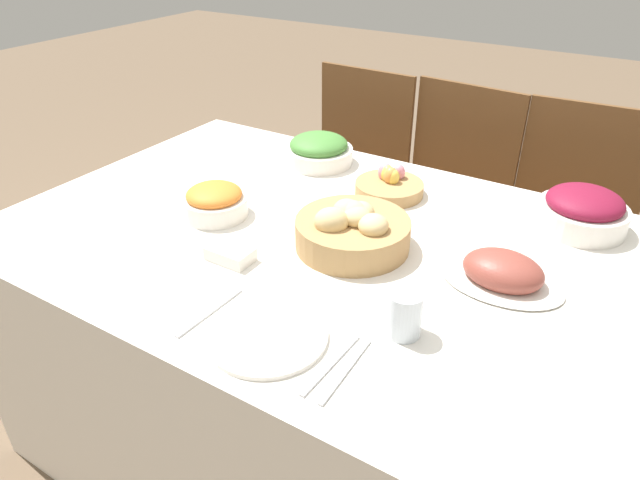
{
  "coord_description": "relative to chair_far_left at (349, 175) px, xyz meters",
  "views": [
    {
      "loc": [
        0.62,
        -1.03,
        1.46
      ],
      "look_at": [
        0.03,
        -0.08,
        0.79
      ],
      "focal_mm": 32.0,
      "sensor_mm": 36.0,
      "label": 1
    }
  ],
  "objects": [
    {
      "name": "green_salad_bowl",
      "position": [
        0.17,
        -0.5,
        0.31
      ],
      "size": [
        0.21,
        0.21,
        0.09
      ],
      "color": "silver",
      "rests_on": "dining_table"
    },
    {
      "name": "egg_basket",
      "position": [
        0.45,
        -0.58,
        0.3
      ],
      "size": [
        0.19,
        0.19,
        0.08
      ],
      "color": "#AD8451",
      "rests_on": "dining_table"
    },
    {
      "name": "dinner_plate",
      "position": [
        0.53,
        -1.26,
        0.28
      ],
      "size": [
        0.23,
        0.23,
        0.01
      ],
      "color": "silver",
      "rests_on": "dining_table"
    },
    {
      "name": "spoon",
      "position": [
        0.7,
        -1.26,
        0.27
      ],
      "size": [
        0.02,
        0.18,
        0.0
      ],
      "rotation": [
        0.0,
        0.0,
        0.04
      ],
      "color": "#B7B7BC",
      "rests_on": "dining_table"
    },
    {
      "name": "drinking_cup",
      "position": [
        0.74,
        -1.11,
        0.32
      ],
      "size": [
        0.07,
        0.07,
        0.09
      ],
      "color": "silver",
      "rests_on": "dining_table"
    },
    {
      "name": "carrot_bowl",
      "position": [
        0.12,
        -0.94,
        0.31
      ],
      "size": [
        0.17,
        0.17,
        0.08
      ],
      "color": "silver",
      "rests_on": "dining_table"
    },
    {
      "name": "chair_far_right",
      "position": [
        0.86,
        -0.0,
        0.0
      ],
      "size": [
        0.44,
        0.44,
        0.89
      ],
      "rotation": [
        0.0,
        0.0,
        0.04
      ],
      "color": "brown",
      "rests_on": "ground"
    },
    {
      "name": "ground_plane",
      "position": [
        0.43,
        -0.88,
        -0.48
      ],
      "size": [
        12.0,
        12.0,
        0.0
      ],
      "primitive_type": "plane",
      "color": "brown"
    },
    {
      "name": "knife",
      "position": [
        0.67,
        -1.26,
        0.27
      ],
      "size": [
        0.02,
        0.18,
        0.0
      ],
      "rotation": [
        0.0,
        0.0,
        -0.04
      ],
      "color": "#B7B7BC",
      "rests_on": "dining_table"
    },
    {
      "name": "dining_table",
      "position": [
        0.43,
        -0.88,
        -0.1
      ],
      "size": [
        1.61,
        1.05,
        0.75
      ],
      "color": "white",
      "rests_on": "ground"
    },
    {
      "name": "fork",
      "position": [
        0.39,
        -1.26,
        0.27
      ],
      "size": [
        0.02,
        0.18,
        0.0
      ],
      "rotation": [
        0.0,
        0.0,
        -0.04
      ],
      "color": "#B7B7BC",
      "rests_on": "dining_table"
    },
    {
      "name": "chair_far_left",
      "position": [
        0.0,
        0.0,
        0.0
      ],
      "size": [
        0.43,
        0.43,
        0.89
      ],
      "rotation": [
        0.0,
        0.0,
        -0.03
      ],
      "color": "brown",
      "rests_on": "ground"
    },
    {
      "name": "butter_dish",
      "position": [
        0.3,
        -1.09,
        0.29
      ],
      "size": [
        0.11,
        0.07,
        0.03
      ],
      "color": "silver",
      "rests_on": "dining_table"
    },
    {
      "name": "chair_far_center",
      "position": [
        0.42,
        -0.0,
        0.0
      ],
      "size": [
        0.46,
        0.46,
        0.89
      ],
      "rotation": [
        0.0,
        0.0,
        -0.09
      ],
      "color": "brown",
      "rests_on": "ground"
    },
    {
      "name": "ham_platter",
      "position": [
        0.85,
        -0.85,
        0.3
      ],
      "size": [
        0.26,
        0.18,
        0.08
      ],
      "color": "silver",
      "rests_on": "dining_table"
    },
    {
      "name": "bread_basket",
      "position": [
        0.5,
        -0.89,
        0.32
      ],
      "size": [
        0.27,
        0.27,
        0.12
      ],
      "color": "#AD8451",
      "rests_on": "dining_table"
    },
    {
      "name": "beet_salad_bowl",
      "position": [
        0.94,
        -0.51,
        0.32
      ],
      "size": [
        0.22,
        0.22,
        0.1
      ],
      "color": "silver",
      "rests_on": "dining_table"
    }
  ]
}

